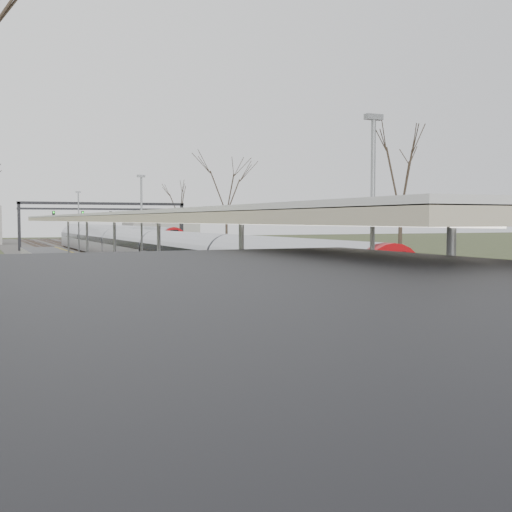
{
  "coord_description": "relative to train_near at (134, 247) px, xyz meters",
  "views": [
    {
      "loc": [
        -15.56,
        2.55,
        3.83
      ],
      "look_at": [
        -2.3,
        32.12,
        2.0
      ],
      "focal_mm": 45.0,
      "sensor_mm": 36.0,
      "label": 1
    }
  ],
  "objects": [
    {
      "name": "station_building",
      "position": [
        -10.0,
        -49.68,
        0.12
      ],
      "size": [
        6.0,
        9.0,
        3.2
      ],
      "primitive_type": "cube",
      "color": "silver",
      "rests_on": "ground"
    },
    {
      "name": "track_bed",
      "position": [
        2.76,
        -2.68,
        -1.42
      ],
      "size": [
        24.0,
        160.0,
        0.22
      ],
      "color": "#474442",
      "rests_on": "ground"
    },
    {
      "name": "signal_gantry",
      "position": [
        2.79,
        27.3,
        3.43
      ],
      "size": [
        21.0,
        0.59,
        6.08
      ],
      "color": "black",
      "rests_on": "ground"
    },
    {
      "name": "platform",
      "position": [
        -6.55,
        -20.18,
        -0.98
      ],
      "size": [
        3.5,
        69.0,
        1.0
      ],
      "primitive_type": "cube",
      "color": "#9E9B93",
      "rests_on": "ground"
    },
    {
      "name": "train_far",
      "position": [
        7.0,
        48.36,
        0.0
      ],
      "size": [
        2.62,
        75.21,
        3.05
      ],
      "color": "#B4B7BF",
      "rests_on": "ground"
    },
    {
      "name": "canopy",
      "position": [
        -6.55,
        -24.7,
        2.45
      ],
      "size": [
        4.1,
        50.0,
        3.11
      ],
      "color": "slate",
      "rests_on": "platform"
    },
    {
      "name": "tree_east_far",
      "position": [
        16.5,
        -15.68,
        5.81
      ],
      "size": [
        5.0,
        5.0,
        10.3
      ],
      "color": "#2D231C",
      "rests_on": "ground"
    },
    {
      "name": "train_near",
      "position": [
        0.0,
        0.0,
        0.0
      ],
      "size": [
        2.62,
        75.21,
        3.05
      ],
      "color": "#B4B7BF",
      "rests_on": "ground"
    },
    {
      "name": "passenger",
      "position": [
        -6.88,
        -47.41,
        0.31
      ],
      "size": [
        0.46,
        0.62,
        1.57
      ],
      "primitive_type": "imported",
      "rotation": [
        0.0,
        0.0,
        1.42
      ],
      "color": "navy",
      "rests_on": "platform"
    }
  ]
}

